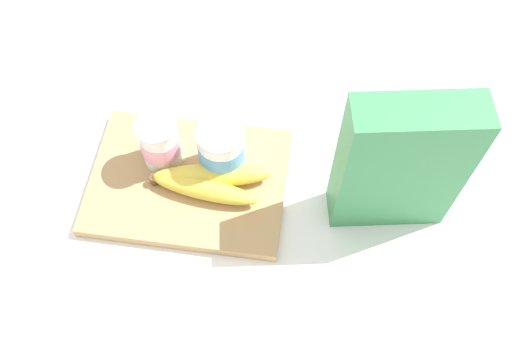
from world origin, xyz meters
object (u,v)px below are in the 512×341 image
Objects in this scene: yogurt_cup_back at (221,150)px; banana_bunch at (209,181)px; cutting_board at (189,181)px; cereal_box at (400,165)px; yogurt_cup_front at (160,143)px.

yogurt_cup_back is 0.50× the size of banana_bunch.
cutting_board is 0.34m from cereal_box.
cutting_board is 0.08m from yogurt_cup_back.
cereal_box is at bearing -6.27° from yogurt_cup_back.
yogurt_cup_front is at bearing 153.41° from banana_bunch.
yogurt_cup_front is 0.49× the size of banana_bunch.
yogurt_cup_front is 0.98× the size of yogurt_cup_back.
yogurt_cup_front is at bearing 179.62° from yogurt_cup_back.
yogurt_cup_back reaches higher than banana_bunch.
yogurt_cup_back is (0.10, -0.00, 0.00)m from yogurt_cup_front.
cereal_box is at bearing 0.28° from cutting_board.
cereal_box is at bearing 2.53° from banana_bunch.
banana_bunch is (-0.02, -0.04, -0.03)m from yogurt_cup_back.
yogurt_cup_back is at bearing -0.38° from yogurt_cup_front.
cutting_board is at bearing -33.35° from yogurt_cup_front.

